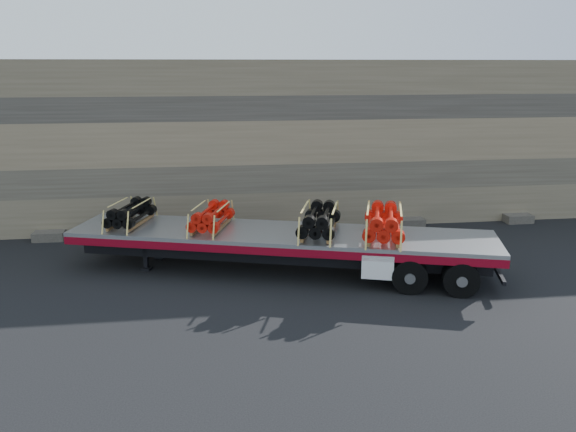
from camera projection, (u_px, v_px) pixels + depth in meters
name	position (u px, v px, depth m)	size (l,w,h in m)	color
ground	(258.00, 272.00, 19.01)	(120.00, 120.00, 0.00)	black
rock_wall	(245.00, 143.00, 24.32)	(44.00, 3.00, 7.00)	#7A6B54
trailer	(280.00, 252.00, 18.90)	(14.12, 2.72, 1.41)	#AFB2B7
bundle_front	(130.00, 214.00, 19.46)	(1.06, 2.12, 0.75)	black
bundle_midfront	(211.00, 218.00, 18.99)	(1.06, 2.13, 0.75)	red
bundle_midrear	(319.00, 221.00, 18.39)	(1.20, 2.41, 0.85)	black
bundle_rear	(384.00, 223.00, 18.05)	(1.26, 2.52, 0.89)	red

